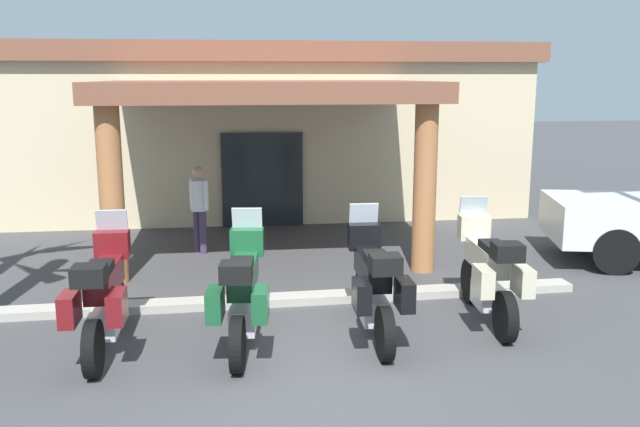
{
  "coord_description": "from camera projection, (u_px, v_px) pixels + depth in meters",
  "views": [
    {
      "loc": [
        -1.08,
        -7.31,
        3.33
      ],
      "look_at": [
        0.56,
        2.98,
        1.2
      ],
      "focal_mm": 37.95,
      "sensor_mm": 36.0,
      "label": 1
    }
  ],
  "objects": [
    {
      "name": "motorcycle_cream",
      "position": [
        489.0,
        272.0,
        9.21
      ],
      "size": [
        0.74,
        2.21,
        1.61
      ],
      "rotation": [
        0.0,
        0.0,
        1.47
      ],
      "color": "black",
      "rests_on": "ground_plane"
    },
    {
      "name": "motorcycle_maroon",
      "position": [
        103.0,
        296.0,
        8.21
      ],
      "size": [
        0.71,
        2.21,
        1.61
      ],
      "rotation": [
        0.0,
        0.0,
        1.54
      ],
      "color": "black",
      "rests_on": "ground_plane"
    },
    {
      "name": "curb_strip",
      "position": [
        295.0,
        299.0,
        10.08
      ],
      "size": [
        8.72,
        0.36,
        0.12
      ],
      "primitive_type": "cube",
      "color": "#ADA89E",
      "rests_on": "ground_plane"
    },
    {
      "name": "motel_building",
      "position": [
        256.0,
        124.0,
        17.92
      ],
      "size": [
        13.23,
        11.41,
        4.07
      ],
      "rotation": [
        0.0,
        0.0,
        -0.03
      ],
      "color": "beige",
      "rests_on": "ground_plane"
    },
    {
      "name": "motorcycle_green",
      "position": [
        243.0,
        293.0,
        8.33
      ],
      "size": [
        0.8,
        2.21,
        1.61
      ],
      "rotation": [
        0.0,
        0.0,
        1.43
      ],
      "color": "black",
      "rests_on": "ground_plane"
    },
    {
      "name": "motorcycle_black",
      "position": [
        374.0,
        285.0,
        8.65
      ],
      "size": [
        0.72,
        2.21,
        1.61
      ],
      "rotation": [
        0.0,
        0.0,
        1.52
      ],
      "color": "black",
      "rests_on": "ground_plane"
    },
    {
      "name": "pedestrian",
      "position": [
        199.0,
        203.0,
        12.78
      ],
      "size": [
        0.36,
        0.44,
        1.66
      ],
      "rotation": [
        0.0,
        0.0,
        3.8
      ],
      "color": "#3F334C",
      "rests_on": "ground_plane"
    },
    {
      "name": "ground_plane",
      "position": [
        313.0,
        366.0,
        7.9
      ],
      "size": [
        80.0,
        80.0,
        0.0
      ],
      "primitive_type": "plane",
      "color": "#424244"
    }
  ]
}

